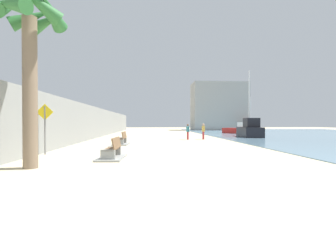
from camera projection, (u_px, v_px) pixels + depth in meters
name	position (u px, v px, depth m)	size (l,w,h in m)	color
ground_plane	(163.00, 138.00, 25.74)	(120.00, 120.00, 0.00)	#C6B793
seawall	(91.00, 123.00, 25.19)	(0.80, 64.00, 3.31)	gray
palm_tree	(31.00, 36.00, 8.73)	(2.56, 2.68, 6.41)	#7A6651
bench_near	(112.00, 154.00, 11.11)	(1.21, 2.15, 0.98)	gray
bench_far	(122.00, 141.00, 18.37)	(1.21, 2.16, 0.98)	gray
person_walking	(203.00, 130.00, 23.92)	(0.27, 0.51, 1.57)	#B22D33
person_standing	(188.00, 131.00, 23.66)	(0.28, 0.50, 1.53)	#B22D33
boat_mid_bay	(244.00, 129.00, 35.84)	(4.99, 6.10, 1.70)	red
boat_far_right	(251.00, 127.00, 50.33)	(3.08, 5.57, 7.03)	#337060
boat_far_left	(250.00, 130.00, 27.46)	(2.50, 4.76, 7.56)	black
pedestrian_sign	(45.00, 123.00, 12.54)	(0.85, 0.08, 2.62)	slate
harbor_building	(219.00, 107.00, 54.57)	(12.00, 6.00, 10.48)	#9E9E99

